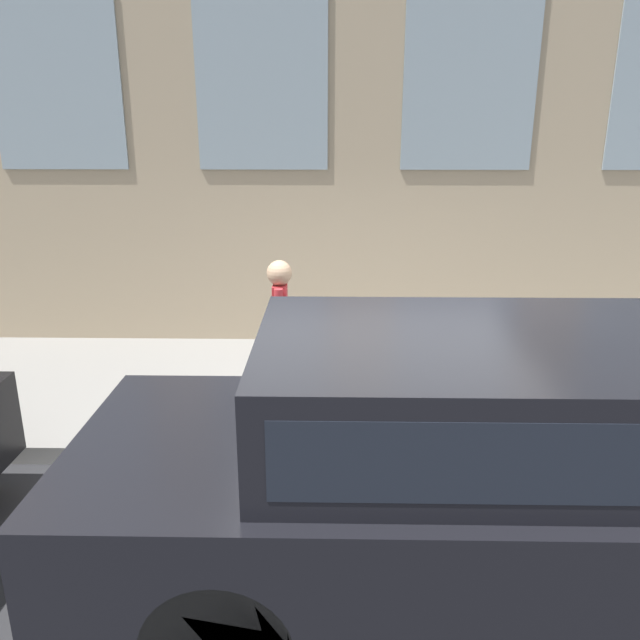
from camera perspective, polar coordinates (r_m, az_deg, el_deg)
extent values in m
plane|color=#2D2D30|center=(5.80, 4.95, -13.32)|extent=(80.00, 80.00, 0.00)
cube|color=gray|center=(7.11, 4.19, -6.48)|extent=(3.03, 60.00, 0.17)
cube|color=#8C9EA8|center=(8.16, 13.57, 20.52)|extent=(0.03, 1.59, 2.08)
cube|color=#8C9EA8|center=(8.04, -5.37, 20.96)|extent=(0.03, 1.59, 2.08)
cube|color=#8C9EA8|center=(8.67, -23.03, 19.47)|extent=(0.03, 1.59, 2.08)
cylinder|color=gray|center=(6.25, 3.66, -8.91)|extent=(0.29, 0.29, 0.04)
cylinder|color=gray|center=(6.12, 3.71, -6.23)|extent=(0.22, 0.22, 0.68)
sphere|color=slate|center=(5.99, 3.78, -3.25)|extent=(0.23, 0.23, 0.23)
cylinder|color=black|center=(5.97, 3.79, -2.63)|extent=(0.08, 0.08, 0.09)
cylinder|color=gray|center=(6.10, 5.23, -5.52)|extent=(0.09, 0.10, 0.09)
cylinder|color=gray|center=(6.08, 2.23, -5.52)|extent=(0.09, 0.10, 0.09)
cylinder|color=#232328|center=(6.32, -3.61, -5.15)|extent=(0.11, 0.11, 0.74)
cylinder|color=#232328|center=(6.46, -3.50, -4.62)|extent=(0.11, 0.11, 0.74)
cube|color=red|center=(6.17, -3.66, 0.69)|extent=(0.20, 0.14, 0.56)
cylinder|color=red|center=(6.03, -3.77, 0.42)|extent=(0.09, 0.09, 0.53)
cylinder|color=red|center=(6.30, -3.56, 1.19)|extent=(0.09, 0.09, 0.53)
sphere|color=tan|center=(6.07, -3.73, 4.32)|extent=(0.25, 0.25, 0.25)
cylinder|color=black|center=(3.70, -9.15, -26.68)|extent=(0.24, 0.81, 0.81)
cylinder|color=black|center=(5.07, -5.71, -13.00)|extent=(0.24, 0.81, 0.81)
cube|color=black|center=(4.25, 16.37, -14.63)|extent=(1.97, 5.38, 0.70)
cube|color=black|center=(3.98, 19.09, -6.05)|extent=(1.74, 3.34, 0.67)
cube|color=#1E232D|center=(3.98, 19.09, -6.05)|extent=(1.75, 3.07, 0.43)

